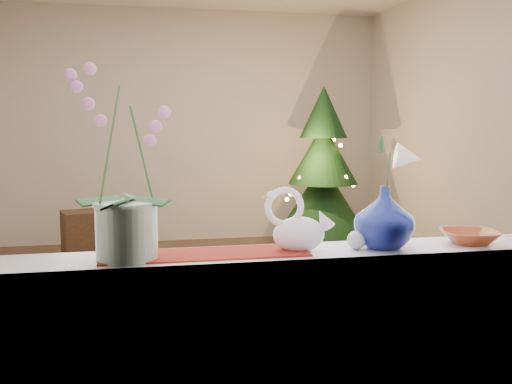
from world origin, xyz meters
TOP-DOWN VIEW (x-y plane):
  - ground at (0.00, 0.00)m, footprint 5.00×5.00m
  - wall_back at (0.00, 2.50)m, footprint 4.50×0.10m
  - wall_front at (0.00, -2.50)m, footprint 4.50×0.10m
  - wall_right at (2.25, 0.00)m, footprint 0.10×5.00m
  - windowsill at (0.00, -2.37)m, footprint 2.20×0.26m
  - window_frame at (0.00, -2.47)m, footprint 2.22×0.06m
  - runner at (-0.38, -2.37)m, footprint 0.70×0.20m
  - orchid_pot at (-0.64, -2.39)m, footprint 0.28×0.28m
  - swan at (-0.05, -2.37)m, footprint 0.28×0.20m
  - blue_vase at (0.26, -2.38)m, footprint 0.27×0.27m
  - lily at (0.26, -2.38)m, footprint 0.14×0.08m
  - paperweight at (0.16, -2.39)m, footprint 0.07×0.07m
  - amber_dish at (0.61, -2.38)m, footprint 0.20×0.20m
  - xmas_tree at (1.31, 1.50)m, footprint 1.17×1.17m
  - side_table at (-0.98, 1.45)m, footprint 0.79×0.54m

SIDE VIEW (x-z plane):
  - ground at x=0.00m, z-range 0.00..0.00m
  - side_table at x=-0.98m, z-range 0.00..0.54m
  - xmas_tree at x=1.31m, z-range 0.00..1.78m
  - windowsill at x=0.00m, z-range 0.88..0.92m
  - runner at x=-0.38m, z-range 0.92..0.93m
  - amber_dish at x=0.61m, z-range 0.92..0.96m
  - paperweight at x=0.16m, z-range 0.92..0.99m
  - swan at x=-0.05m, z-range 0.92..1.13m
  - blue_vase at x=0.26m, z-range 0.92..1.18m
  - orchid_pot at x=-0.64m, z-range 0.92..1.55m
  - lily at x=0.26m, z-range 1.18..1.37m
  - wall_back at x=0.00m, z-range 0.00..2.70m
  - wall_front at x=0.00m, z-range 0.00..2.70m
  - wall_right at x=2.25m, z-range 0.00..2.70m
  - window_frame at x=0.00m, z-range 0.90..2.50m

